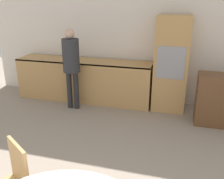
# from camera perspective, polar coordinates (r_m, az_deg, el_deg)

# --- Properties ---
(wall_back) EXTENTS (6.95, 0.05, 2.60)m
(wall_back) POSITION_cam_1_polar(r_m,az_deg,el_deg) (5.29, 6.66, 11.09)
(wall_back) COLOR silver
(wall_back) RESTS_ON ground_plane
(kitchen_counter) EXTENTS (2.92, 0.60, 0.89)m
(kitchen_counter) POSITION_cam_1_polar(r_m,az_deg,el_deg) (5.47, -6.39, 2.30)
(kitchen_counter) COLOR tan
(kitchen_counter) RESTS_ON ground_plane
(oven_unit) EXTENTS (0.63, 0.59, 1.84)m
(oven_unit) POSITION_cam_1_polar(r_m,az_deg,el_deg) (4.98, 13.37, 5.66)
(oven_unit) COLOR tan
(oven_unit) RESTS_ON ground_plane
(person_standing) EXTENTS (0.33, 0.33, 1.60)m
(person_standing) POSITION_cam_1_polar(r_m,az_deg,el_deg) (4.90, -9.32, 6.54)
(person_standing) COLOR #262628
(person_standing) RESTS_ON ground_plane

